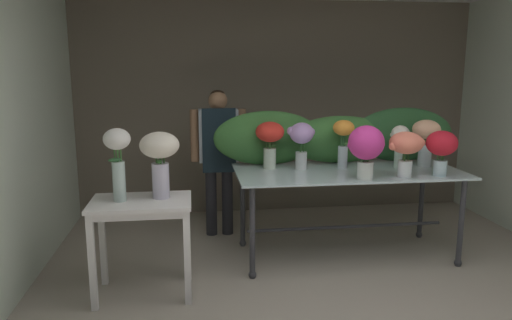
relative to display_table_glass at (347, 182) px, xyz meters
name	(u,v)px	position (x,y,z in m)	size (l,w,h in m)	color
ground_plane	(308,259)	(-0.38, -0.05, -0.74)	(7.68, 7.68, 0.00)	#9E9384
wall_back	(277,108)	(-0.38, 1.69, 0.57)	(5.03, 0.12, 2.61)	#706656
wall_left	(18,129)	(-2.89, -0.05, 0.57)	(0.12, 3.61, 2.61)	silver
display_table_glass	(347,182)	(0.00, 0.00, 0.00)	(2.12, 0.97, 0.86)	silver
side_table_white	(141,214)	(-1.87, -0.56, -0.06)	(0.78, 0.53, 0.79)	white
florist	(219,147)	(-1.17, 0.78, 0.23)	(0.59, 0.24, 1.57)	#232328
foliage_backdrop	(337,137)	(0.00, 0.37, 0.38)	(2.48, 0.29, 0.55)	#387033
vase_sunset_freesia	(343,137)	(-0.02, 0.09, 0.42)	(0.20, 0.20, 0.47)	silver
vase_crimson_hydrangea	(442,147)	(0.74, -0.34, 0.38)	(0.27, 0.27, 0.41)	silver
vase_magenta_dahlias	(366,147)	(0.02, -0.39, 0.41)	(0.32, 0.31, 0.47)	silver
vase_peach_snapdragons	(426,137)	(0.80, 0.07, 0.41)	(0.27, 0.27, 0.46)	silver
vase_scarlet_ranunculus	(270,138)	(-0.72, 0.17, 0.41)	(0.27, 0.27, 0.45)	silver
vase_ivory_tulips	(400,142)	(0.52, 0.04, 0.37)	(0.19, 0.17, 0.41)	silver
vase_coral_roses	(406,147)	(0.40, -0.35, 0.39)	(0.34, 0.29, 0.41)	silver
vase_lilac_peonies	(301,139)	(-0.43, 0.10, 0.41)	(0.27, 0.23, 0.45)	silver
vase_white_roses_tall	(118,157)	(-2.02, -0.56, 0.40)	(0.21, 0.21, 0.57)	silver
vase_cream_lisianthus_tall	(160,155)	(-1.71, -0.50, 0.39)	(0.31, 0.31, 0.53)	silver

